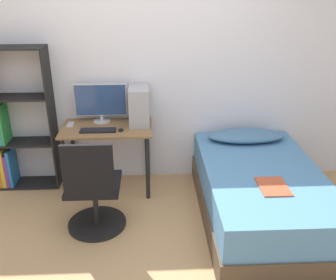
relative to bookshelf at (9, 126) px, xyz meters
name	(u,v)px	position (x,y,z in m)	size (l,w,h in m)	color
ground_plane	(146,266)	(1.45, -1.40, -0.71)	(14.00, 14.00, 0.00)	tan
wall_back	(144,70)	(1.45, 0.17, 0.54)	(8.00, 0.05, 2.50)	silver
desk	(107,138)	(1.05, -0.13, -0.11)	(0.94, 0.55, 0.73)	brown
bookshelf	(9,126)	(0.00, 0.00, 0.00)	(0.68, 0.29, 1.54)	black
office_chair	(94,196)	(0.98, -0.87, -0.35)	(0.54, 0.54, 0.93)	black
bed	(260,194)	(2.53, -0.78, -0.44)	(1.08, 1.85, 0.54)	#4C3D2D
pillow	(246,136)	(2.53, -0.12, -0.11)	(0.82, 0.36, 0.11)	teal
magazine	(273,186)	(2.53, -1.11, -0.16)	(0.24, 0.32, 0.01)	#B24C2D
monitor	(101,102)	(0.98, 0.04, 0.24)	(0.55, 0.19, 0.42)	#B7B7BC
keyboard	(98,130)	(0.97, -0.24, 0.03)	(0.36, 0.12, 0.02)	black
pc_tower	(139,106)	(1.39, -0.04, 0.22)	(0.21, 0.34, 0.40)	#99999E
mouse	(121,130)	(1.20, -0.24, 0.03)	(0.06, 0.09, 0.02)	black
phone	(71,124)	(0.66, -0.05, 0.02)	(0.07, 0.14, 0.01)	#B7B7BC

